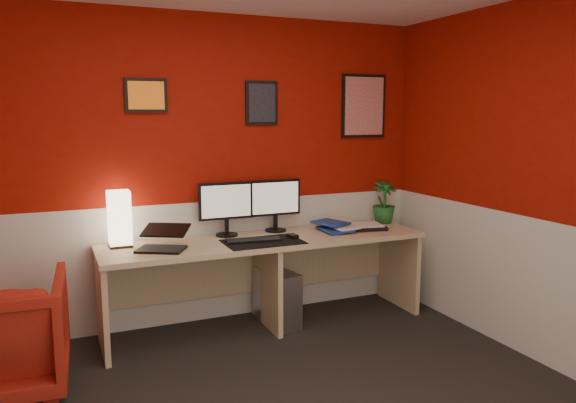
% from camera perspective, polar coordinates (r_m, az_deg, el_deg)
% --- Properties ---
extents(wall_back, '(4.00, 0.01, 2.50)m').
position_cam_1_polar(wall_back, '(4.53, -9.76, 3.02)').
color(wall_back, '#9B1509').
rests_on(wall_back, ground).
extents(wall_front, '(4.00, 0.01, 2.50)m').
position_cam_1_polar(wall_front, '(1.45, 25.80, -10.40)').
color(wall_front, '#9B1509').
rests_on(wall_front, ground).
extents(wall_right, '(0.01, 3.50, 2.50)m').
position_cam_1_polar(wall_right, '(4.06, 25.74, 1.58)').
color(wall_right, '#9B1509').
rests_on(wall_right, ground).
extents(wainscot_back, '(4.00, 0.01, 1.00)m').
position_cam_1_polar(wainscot_back, '(4.66, -9.50, -6.20)').
color(wainscot_back, silver).
rests_on(wainscot_back, ground).
extents(wainscot_right, '(0.01, 3.50, 1.00)m').
position_cam_1_polar(wainscot_right, '(4.21, 25.00, -8.60)').
color(wainscot_right, silver).
rests_on(wainscot_right, ground).
extents(desk, '(2.60, 0.65, 0.73)m').
position_cam_1_polar(desk, '(4.53, -2.20, -8.30)').
color(desk, tan).
rests_on(desk, ground).
extents(shoji_lamp, '(0.16, 0.16, 0.40)m').
position_cam_1_polar(shoji_lamp, '(4.31, -16.92, -1.85)').
color(shoji_lamp, '#FFE5B2').
rests_on(shoji_lamp, desk).
extents(laptop, '(0.40, 0.36, 0.22)m').
position_cam_1_polar(laptop, '(4.12, -12.94, -3.45)').
color(laptop, black).
rests_on(laptop, desk).
extents(monitor_left, '(0.45, 0.06, 0.58)m').
position_cam_1_polar(monitor_left, '(4.50, -6.36, 0.10)').
color(monitor_left, black).
rests_on(monitor_left, desk).
extents(monitor_right, '(0.45, 0.06, 0.58)m').
position_cam_1_polar(monitor_right, '(4.65, -1.29, 0.44)').
color(monitor_right, black).
rests_on(monitor_right, desk).
extents(desk_mat, '(0.60, 0.38, 0.01)m').
position_cam_1_polar(desk_mat, '(4.30, -2.58, -4.16)').
color(desk_mat, black).
rests_on(desk_mat, desk).
extents(keyboard, '(0.43, 0.19, 0.02)m').
position_cam_1_polar(keyboard, '(4.32, -3.58, -3.96)').
color(keyboard, black).
rests_on(keyboard, desk_mat).
extents(mouse, '(0.06, 0.10, 0.03)m').
position_cam_1_polar(mouse, '(4.42, 0.49, -3.57)').
color(mouse, black).
rests_on(mouse, desk_mat).
extents(book_bottom, '(0.24, 0.31, 0.03)m').
position_cam_1_polar(book_bottom, '(4.65, 3.59, -3.03)').
color(book_bottom, navy).
rests_on(book_bottom, desk).
extents(book_middle, '(0.22, 0.30, 0.02)m').
position_cam_1_polar(book_middle, '(4.68, 4.39, -2.66)').
color(book_middle, silver).
rests_on(book_middle, book_bottom).
extents(book_top, '(0.30, 0.34, 0.03)m').
position_cam_1_polar(book_top, '(4.65, 3.51, -2.41)').
color(book_top, navy).
rests_on(book_top, book_middle).
extents(zen_tray, '(0.39, 0.32, 0.03)m').
position_cam_1_polar(zen_tray, '(4.83, 7.80, -2.64)').
color(zen_tray, black).
rests_on(zen_tray, desk).
extents(potted_plant, '(0.22, 0.22, 0.38)m').
position_cam_1_polar(potted_plant, '(5.11, 9.81, -0.06)').
color(potted_plant, '#19591E').
rests_on(potted_plant, desk).
extents(pc_tower, '(0.27, 0.48, 0.45)m').
position_cam_1_polar(pc_tower, '(4.61, -1.11, -9.81)').
color(pc_tower, '#99999E').
rests_on(pc_tower, ground).
extents(art_left, '(0.32, 0.02, 0.26)m').
position_cam_1_polar(art_left, '(4.43, -14.37, 10.51)').
color(art_left, orange).
rests_on(art_left, wall_back).
extents(art_center, '(0.28, 0.02, 0.36)m').
position_cam_1_polar(art_center, '(4.67, -2.72, 10.07)').
color(art_center, black).
rests_on(art_center, wall_back).
extents(art_right, '(0.44, 0.02, 0.56)m').
position_cam_1_polar(art_right, '(5.10, 7.77, 9.68)').
color(art_right, red).
rests_on(art_right, wall_back).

